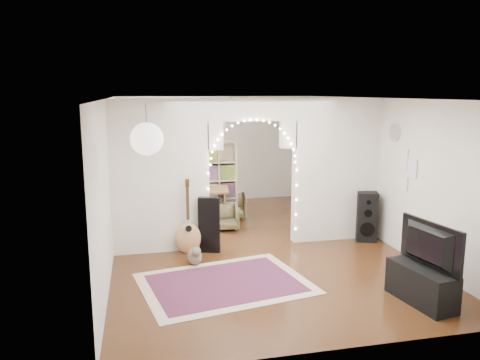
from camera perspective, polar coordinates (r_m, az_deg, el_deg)
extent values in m
plane|color=black|center=(8.85, 1.41, -7.82)|extent=(7.50, 7.50, 0.00)
cube|color=white|center=(8.40, 1.50, 9.94)|extent=(5.00, 7.50, 0.02)
cube|color=silver|center=(12.16, -2.77, 3.78)|extent=(5.00, 0.02, 2.70)
cube|color=silver|center=(5.05, 11.70, -6.34)|extent=(5.00, 0.02, 2.70)
cube|color=silver|center=(8.30, -15.56, 0.16)|extent=(0.02, 7.50, 2.70)
cube|color=silver|center=(9.43, 16.38, 1.35)|extent=(0.02, 7.50, 2.70)
cube|color=silver|center=(8.29, -9.69, 0.39)|extent=(1.70, 0.20, 2.70)
cube|color=silver|center=(9.05, 11.65, 1.19)|extent=(1.70, 0.20, 2.70)
cube|color=silver|center=(8.40, 1.49, 8.57)|extent=(1.60, 0.20, 0.40)
cube|color=white|center=(10.05, -14.91, 2.84)|extent=(0.04, 1.20, 1.40)
cylinder|color=white|center=(8.81, 18.38, 5.53)|extent=(0.03, 0.31, 0.31)
sphere|color=white|center=(5.78, -11.28, 4.92)|extent=(0.40, 0.40, 0.40)
cube|color=maroon|center=(7.13, -1.87, -12.47)|extent=(2.70, 2.22, 0.02)
cube|color=black|center=(8.32, -3.77, -5.47)|extent=(0.40, 0.23, 1.00)
ellipsoid|color=tan|center=(8.28, -6.34, -5.75)|extent=(0.46, 0.16, 0.54)
cube|color=#321D0D|center=(8.16, -6.41, -2.69)|extent=(0.05, 0.03, 0.62)
cube|color=#321D0D|center=(8.09, -6.46, -0.35)|extent=(0.07, 0.03, 0.14)
ellipsoid|color=brown|center=(7.88, -5.55, -9.25)|extent=(0.26, 0.38, 0.26)
sphere|color=brown|center=(7.69, -5.35, -8.70)|extent=(0.16, 0.16, 0.15)
cone|color=brown|center=(7.66, -5.65, -8.18)|extent=(0.05, 0.05, 0.05)
cone|color=brown|center=(7.67, -5.07, -8.15)|extent=(0.05, 0.05, 0.05)
cylinder|color=brown|center=(8.09, -5.80, -9.36)|extent=(0.06, 0.25, 0.08)
cube|color=black|center=(9.25, 15.20, -4.32)|extent=(0.45, 0.42, 0.95)
cylinder|color=black|center=(9.15, 15.27, -5.86)|extent=(0.26, 0.11, 0.27)
cylinder|color=black|center=(9.07, 15.36, -3.94)|extent=(0.15, 0.07, 0.15)
cylinder|color=black|center=(9.02, 15.43, -2.65)|extent=(0.09, 0.05, 0.08)
cube|color=black|center=(6.90, 21.23, -11.84)|extent=(0.55, 1.05, 0.50)
imported|color=black|center=(6.72, 21.55, -7.41)|extent=(0.31, 1.08, 0.62)
cube|color=beige|center=(10.59, -4.91, -0.04)|extent=(1.69, 1.03, 1.69)
cube|color=brown|center=(10.17, -4.83, -1.15)|extent=(1.32, 0.99, 0.05)
cylinder|color=brown|center=(9.97, -7.85, -3.68)|extent=(0.05, 0.05, 0.70)
cylinder|color=brown|center=(9.94, -1.85, -3.63)|extent=(0.05, 0.05, 0.70)
cylinder|color=brown|center=(10.59, -7.56, -2.82)|extent=(0.05, 0.05, 0.70)
cylinder|color=brown|center=(10.56, -1.92, -2.78)|extent=(0.05, 0.05, 0.70)
imported|color=silver|center=(10.14, -4.84, -0.49)|extent=(0.21, 0.21, 0.19)
imported|color=#4C4126|center=(9.72, -1.83, -4.61)|extent=(0.54, 0.55, 0.49)
imported|color=#4C4126|center=(10.54, -0.93, -3.19)|extent=(0.69, 0.70, 0.56)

